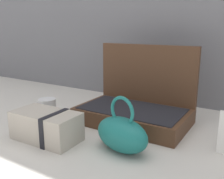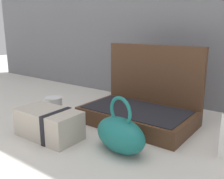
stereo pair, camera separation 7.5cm
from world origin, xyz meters
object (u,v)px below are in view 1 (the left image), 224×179
at_px(teal_pouch_handbag, 122,134).
at_px(open_suitcase, 137,105).
at_px(cream_toiletry_bag, 47,126).
at_px(coffee_mug, 47,109).

bearing_deg(teal_pouch_handbag, open_suitcase, 106.48).
height_order(open_suitcase, cream_toiletry_bag, open_suitcase).
distance_m(open_suitcase, coffee_mug, 0.39).
relative_size(open_suitcase, teal_pouch_handbag, 2.07).
xyz_separation_m(teal_pouch_handbag, cream_toiletry_bag, (-0.27, -0.07, -0.01)).
bearing_deg(cream_toiletry_bag, teal_pouch_handbag, 13.85).
relative_size(open_suitcase, coffee_mug, 3.98).
xyz_separation_m(teal_pouch_handbag, coffee_mug, (-0.41, 0.08, -0.01)).
bearing_deg(teal_pouch_handbag, cream_toiletry_bag, -166.15).
xyz_separation_m(cream_toiletry_bag, coffee_mug, (-0.14, 0.14, -0.00)).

